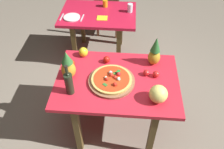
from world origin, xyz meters
The scene contains 21 objects.
ground_plane centered at (0.00, 0.00, 0.00)m, with size 10.00×10.00×0.00m, color gray.
display_table centered at (0.00, 0.00, 0.64)m, with size 1.21×0.83×0.73m.
background_table centered at (-0.34, 1.26, 0.62)m, with size 1.04×0.72×0.73m.
dining_chair centered at (-0.26, 1.85, 0.48)m, with size 0.45×0.45×0.85m.
pizza_board centered at (-0.05, -0.04, 0.75)m, with size 0.45×0.45×0.03m, color #8C5D41.
pizza centered at (-0.05, -0.03, 0.77)m, with size 0.39×0.39×0.06m.
wine_bottle centered at (-0.42, -0.20, 0.86)m, with size 0.08×0.08×0.33m.
pineapple_left centered at (0.36, 0.27, 0.88)m, with size 0.13×0.13×0.33m.
pineapple_right centered at (-0.47, 0.01, 0.87)m, with size 0.14×0.14×0.31m.
melon centered at (0.37, -0.23, 0.82)m, with size 0.17×0.17×0.17m, color #E7DC6F.
bell_pepper centered at (-0.39, 0.34, 0.78)m, with size 0.10×0.10×0.11m, color yellow.
tomato_beside_pepper centered at (0.28, 0.09, 0.77)m, with size 0.06×0.06×0.06m, color red.
tomato_near_board centered at (-0.48, 0.16, 0.77)m, with size 0.07×0.07×0.07m, color red.
tomato_at_corner centered at (0.38, 0.07, 0.77)m, with size 0.07×0.07×0.07m, color red.
tomato_by_bottle centered at (-0.13, 0.25, 0.77)m, with size 0.07×0.07×0.07m, color red.
drinking_glass_juice centered at (-0.26, 1.45, 0.78)m, with size 0.07×0.07×0.10m, color orange.
drinking_glass_water centered at (0.09, 1.33, 0.79)m, with size 0.07×0.07×0.12m, color silver.
dinner_plate centered at (-0.68, 1.11, 0.74)m, with size 0.22×0.22×0.02m, color white.
fork_utensil centered at (-0.82, 1.11, 0.74)m, with size 0.02×0.18×0.01m, color silver.
knife_utensil centered at (-0.54, 1.11, 0.74)m, with size 0.02×0.18×0.01m, color silver.
napkin_folded centered at (-0.27, 1.13, 0.74)m, with size 0.14×0.12×0.01m, color yellow.
Camera 1 is at (0.07, -1.58, 2.35)m, focal length 36.90 mm.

